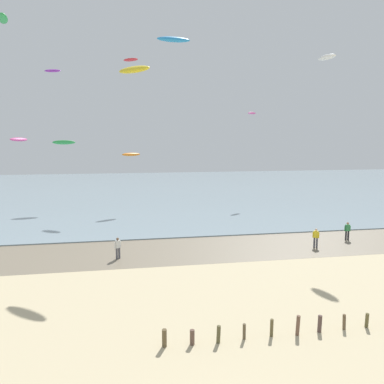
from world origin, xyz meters
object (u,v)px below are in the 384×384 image
object	(u,v)px
person_mid_beach	(316,237)
person_by_waterline	(118,247)
kite_aloft_4	(327,57)
kite_aloft_8	(174,39)
kite_aloft_7	(2,18)
kite_aloft_11	(53,71)
kite_aloft_12	(131,154)
kite_aloft_2	(64,142)
kite_aloft_1	(252,113)
kite_aloft_3	(131,60)
kite_aloft_10	(19,139)
kite_aloft_6	(134,70)
person_nearest_camera	(347,230)

from	to	relation	value
person_mid_beach	person_by_waterline	xyz separation A→B (m)	(-16.93, -0.17, 0.00)
kite_aloft_4	kite_aloft_8	size ratio (longest dim) A/B	0.96
kite_aloft_4	kite_aloft_7	world-z (taller)	kite_aloft_7
kite_aloft_11	person_mid_beach	bearing A→B (deg)	-27.27
person_mid_beach	kite_aloft_11	size ratio (longest dim) A/B	0.88
kite_aloft_8	kite_aloft_12	distance (m)	24.25
kite_aloft_2	kite_aloft_11	distance (m)	9.90
kite_aloft_1	kite_aloft_11	xyz separation A→B (m)	(-27.14, -6.67, 4.17)
kite_aloft_1	kite_aloft_2	size ratio (longest dim) A/B	0.63
kite_aloft_7	person_mid_beach	bearing A→B (deg)	44.19
kite_aloft_3	kite_aloft_12	distance (m)	14.58
person_mid_beach	kite_aloft_12	bearing A→B (deg)	128.36
person_mid_beach	kite_aloft_3	distance (m)	36.05
kite_aloft_4	kite_aloft_2	bearing A→B (deg)	-140.01
kite_aloft_3	kite_aloft_10	distance (m)	18.86
kite_aloft_4	kite_aloft_6	bearing A→B (deg)	-101.61
kite_aloft_1	kite_aloft_11	distance (m)	28.26
kite_aloft_1	kite_aloft_12	size ratio (longest dim) A/B	0.71
kite_aloft_2	person_nearest_camera	bearing A→B (deg)	-44.28
person_by_waterline	kite_aloft_1	xyz separation A→B (m)	(19.48, 25.47, 12.38)
person_by_waterline	kite_aloft_2	bearing A→B (deg)	107.64
person_mid_beach	kite_aloft_12	xyz separation A→B (m)	(-15.59, 19.70, 6.53)
kite_aloft_10	kite_aloft_2	bearing A→B (deg)	152.81
kite_aloft_3	kite_aloft_12	size ratio (longest dim) A/B	0.89
kite_aloft_10	person_by_waterline	bearing A→B (deg)	57.82
kite_aloft_10	kite_aloft_12	bearing A→B (deg)	114.32
person_by_waterline	person_mid_beach	bearing A→B (deg)	0.57
kite_aloft_11	kite_aloft_10	bearing A→B (deg)	171.23
person_nearest_camera	kite_aloft_7	distance (m)	40.48
kite_aloft_6	kite_aloft_11	bearing A→B (deg)	-18.36
kite_aloft_1	kite_aloft_11	size ratio (longest dim) A/B	0.96
person_mid_beach	kite_aloft_7	size ratio (longest dim) A/B	0.53
kite_aloft_2	person_by_waterline	bearing A→B (deg)	-79.15
kite_aloft_12	person_by_waterline	bearing A→B (deg)	55.41
person_mid_beach	kite_aloft_8	size ratio (longest dim) A/B	0.75
kite_aloft_7	kite_aloft_10	world-z (taller)	kite_aloft_7
person_by_waterline	kite_aloft_6	size ratio (longest dim) A/B	0.53
kite_aloft_12	kite_aloft_1	bearing A→B (deg)	166.46
kite_aloft_3	kite_aloft_10	world-z (taller)	kite_aloft_3
person_by_waterline	kite_aloft_2	xyz separation A→B (m)	(-7.60, 23.91, 8.07)
kite_aloft_3	kite_aloft_7	xyz separation A→B (m)	(-13.10, -12.16, 1.17)
person_nearest_camera	kite_aloft_7	world-z (taller)	kite_aloft_7
kite_aloft_10	kite_aloft_6	bearing A→B (deg)	66.58
kite_aloft_3	kite_aloft_10	xyz separation A→B (m)	(-14.02, -5.83, -11.20)
person_mid_beach	kite_aloft_1	size ratio (longest dim) A/B	0.91
person_mid_beach	kite_aloft_3	size ratio (longest dim) A/B	0.73
kite_aloft_3	kite_aloft_6	world-z (taller)	kite_aloft_3
person_nearest_camera	kite_aloft_10	size ratio (longest dim) A/B	0.60
person_by_waterline	kite_aloft_4	distance (m)	25.89
person_mid_beach	kite_aloft_1	bearing A→B (deg)	84.25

